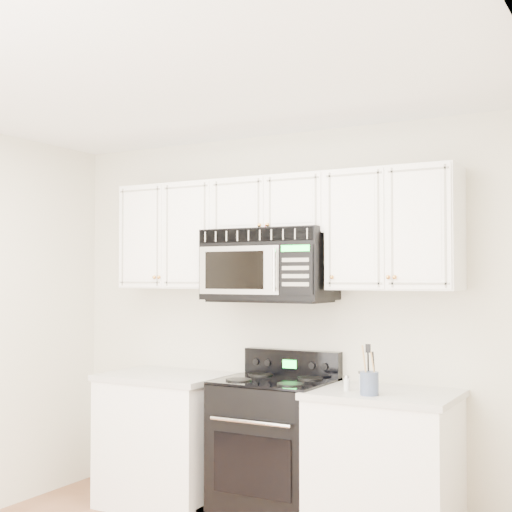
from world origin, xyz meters
The scene contains 9 objects.
room centered at (0.00, 0.00, 1.30)m, with size 3.51×3.51×2.61m.
base_cabinet_left centered at (-0.80, 1.44, 0.43)m, with size 0.86×0.65×0.92m.
base_cabinet_right centered at (0.80, 1.44, 0.43)m, with size 0.86×0.65×0.92m.
range centered at (0.06, 1.45, 0.48)m, with size 0.70×0.64×1.10m.
upper_cabinets centered at (0.00, 1.58, 1.93)m, with size 2.44×0.37×0.75m.
microwave centered at (-0.03, 1.53, 1.69)m, with size 0.85×0.48×0.47m.
utensil_crock centered at (0.77, 1.25, 0.99)m, with size 0.11×0.11×0.29m.
shaker_salt centered at (0.60, 1.33, 0.97)m, with size 0.04×0.04×0.09m.
shaker_pepper centered at (0.65, 1.47, 0.97)m, with size 0.05×0.05×0.11m.
Camera 1 is at (2.20, -2.67, 1.60)m, focal length 50.00 mm.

